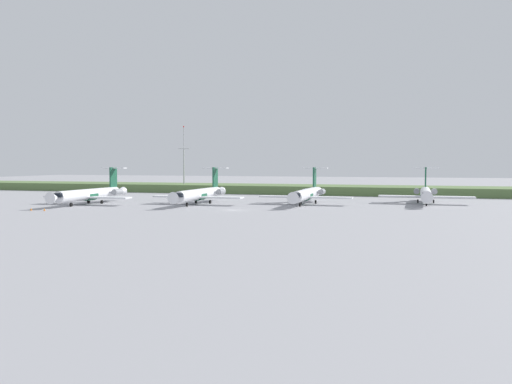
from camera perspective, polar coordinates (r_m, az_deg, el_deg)
The scene contains 9 objects.
ground_plane at distance 145.60m, azimuth 1.39°, elevation -0.93°, with size 500.00×500.00×0.00m, color #939399.
grass_berm at distance 180.97m, azimuth 4.42°, elevation 0.29°, with size 320.00×20.00×2.72m, color #597542.
regional_jet_nearest at distance 139.79m, azimuth -16.94°, elevation -0.19°, with size 22.81×31.00×9.00m.
regional_jet_second at distance 134.69m, azimuth -5.88°, elevation -0.19°, with size 22.81×31.00×9.00m.
regional_jet_third at distance 134.33m, azimuth 5.35°, elevation -0.19°, with size 22.81×31.00×9.00m.
regional_jet_fourth at distance 141.84m, azimuth 17.40°, elevation -0.15°, with size 22.81×31.00×9.00m.
antenna_mast at distance 194.06m, azimuth -7.57°, elevation 2.90°, with size 4.40×0.50×23.17m.
safety_cone_front_marker at distance 125.45m, azimuth -22.53°, elevation -1.69°, with size 0.44×0.44×0.55m, color orange.
safety_cone_mid_marker at distance 123.51m, azimuth -21.31°, elevation -1.73°, with size 0.44×0.44×0.55m, color orange.
Camera 1 is at (37.98, -110.19, 10.23)m, focal length 38.12 mm.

